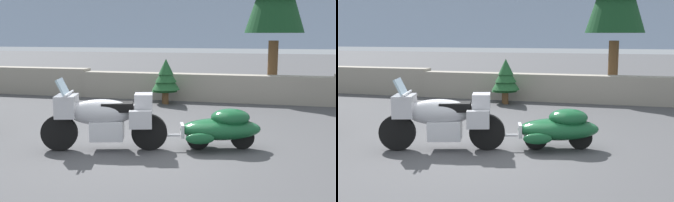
# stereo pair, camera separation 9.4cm
# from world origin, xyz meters

# --- Properties ---
(ground_plane) EXTENTS (80.00, 80.00, 0.00)m
(ground_plane) POSITION_xyz_m (0.00, 0.00, 0.00)
(ground_plane) COLOR #424244
(stone_guard_wall) EXTENTS (24.00, 0.60, 0.96)m
(stone_guard_wall) POSITION_xyz_m (-0.59, 6.02, 0.46)
(stone_guard_wall) COLOR gray
(stone_guard_wall) RESTS_ON ground
(distant_ridgeline) EXTENTS (240.00, 80.00, 16.00)m
(distant_ridgeline) POSITION_xyz_m (0.00, 96.03, 8.00)
(distant_ridgeline) COLOR #8C9EB7
(distant_ridgeline) RESTS_ON ground
(touring_motorcycle) EXTENTS (2.26, 1.12, 1.33)m
(touring_motorcycle) POSITION_xyz_m (-0.78, -0.14, 0.62)
(touring_motorcycle) COLOR black
(touring_motorcycle) RESTS_ON ground
(car_shaped_trailer) EXTENTS (2.22, 1.09, 0.76)m
(car_shaped_trailer) POSITION_xyz_m (1.30, 0.45, 0.41)
(car_shaped_trailer) COLOR black
(car_shaped_trailer) RESTS_ON ground
(pine_sapling_near) EXTENTS (0.85, 0.85, 1.39)m
(pine_sapling_near) POSITION_xyz_m (-0.95, 5.08, 0.87)
(pine_sapling_near) COLOR brown
(pine_sapling_near) RESTS_ON ground
(pine_sapling_farther) EXTENTS (0.79, 0.79, 1.13)m
(pine_sapling_farther) POSITION_xyz_m (-1.03, 5.21, 0.71)
(pine_sapling_farther) COLOR brown
(pine_sapling_farther) RESTS_ON ground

